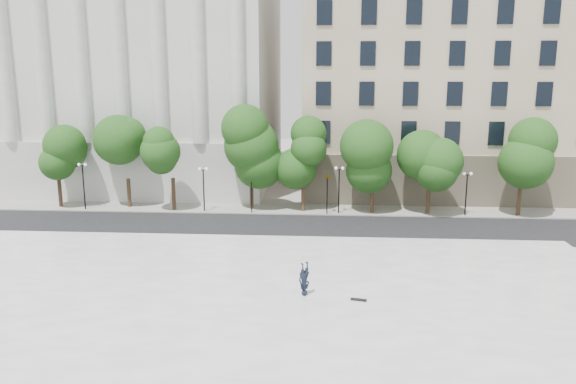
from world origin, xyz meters
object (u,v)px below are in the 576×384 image
Objects in this scene: traffic_light_west at (251,174)px; skateboard at (359,300)px; traffic_light_east at (327,175)px; person_lying at (304,291)px.

traffic_light_west is 22.25m from skateboard.
traffic_light_west reaches higher than skateboard.
traffic_light_east is 20.02m from person_lying.
skateboard is (1.67, -20.30, -3.22)m from traffic_light_east.
traffic_light_east is 2.20× the size of person_lying.
traffic_light_west is at bearing 180.00° from traffic_light_east.
skateboard is (3.00, -0.55, -0.22)m from person_lying.
skateboard is at bearing -67.23° from traffic_light_west.
traffic_light_west is 20.72m from person_lying.
traffic_light_east is (6.85, 0.00, 0.02)m from traffic_light_west.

